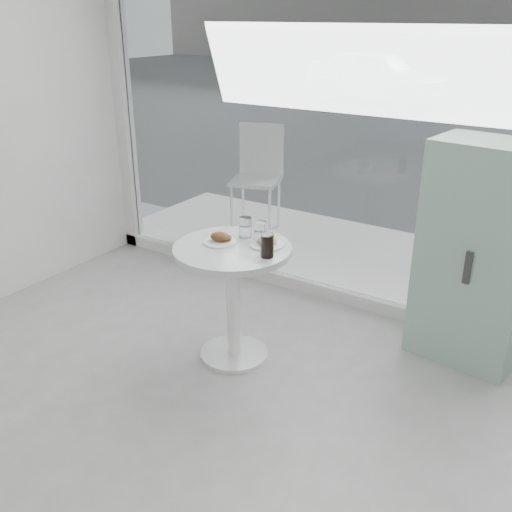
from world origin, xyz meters
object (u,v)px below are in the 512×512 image
Objects in this scene: main_table at (233,279)px; patio_chair at (258,171)px; mint_cabinet at (477,255)px; plate_donut at (267,243)px; car_white at (377,75)px; plate_fritter at (221,239)px; water_tumbler_b at (260,234)px; cola_glass at (267,246)px; water_tumbler_a at (245,228)px.

patio_chair is at bearing 118.85° from main_table.
plate_donut is (-1.07, -0.72, 0.09)m from mint_cabinet.
car_white is 11.87m from plate_fritter.
car_white is 28.10× the size of water_tumbler_b.
mint_cabinet is 1.31m from cola_glass.
plate_donut is (3.80, -11.21, 0.15)m from car_white.
main_table is 0.55× the size of mint_cabinet.
car_white is 26.07× the size of cola_glass.
plate_fritter is 0.29m from plate_donut.
plate_donut is 1.53× the size of water_tumbler_b.
water_tumbler_a reaches higher than main_table.
plate_donut is (0.26, 0.11, -0.01)m from plate_fritter.
plate_fritter is (3.54, -11.33, 0.16)m from car_white.
mint_cabinet is 1.29m from plate_donut.
patio_chair reaches higher than cola_glass.
water_tumbler_b is (0.20, 0.14, 0.03)m from plate_fritter.
mint_cabinet reaches higher than water_tumbler_b.
car_white is at bearing 108.92° from cola_glass.
water_tumbler_a is at bearing 66.87° from plate_fritter.
plate_donut is at bearing 23.64° from plate_fritter.
cola_glass is (0.15, -0.16, 0.01)m from water_tumbler_b.
plate_fritter is 1.61× the size of water_tumbler_a.
plate_fritter is at bearing -149.07° from car_white.
main_table is 2.29m from patio_chair.
plate_donut is (0.17, 0.13, 0.24)m from main_table.
plate_fritter is 0.24m from water_tumbler_b.
plate_fritter is at bearing -156.36° from plate_donut.
main_table is at bearing -125.88° from water_tumbler_b.
water_tumbler_b is at bearing 132.62° from cola_glass.
plate_fritter is at bearing -113.13° from water_tumbler_a.
main_table is 3.72× the size of plate_fritter.
main_table is at bearing -78.39° from patio_chair.
car_white is at bearing 107.93° from water_tumbler_a.
mint_cabinet reaches higher than patio_chair.
water_tumbler_a is (0.07, 0.16, 0.03)m from plate_fritter.
main_table is 0.26m from plate_fritter.
main_table is 0.21× the size of car_white.
car_white reaches higher than patio_chair.
plate_donut is (1.27, -1.88, 0.15)m from patio_chair.
patio_chair is at bearing 161.19° from mint_cabinet.
car_white is (-3.64, 11.34, 0.09)m from main_table.
car_white is at bearing 87.93° from patio_chair.
mint_cabinet is 1.36× the size of patio_chair.
patio_chair is at bearing 124.12° from plate_donut.
cola_glass is (-0.98, -0.86, 0.14)m from mint_cabinet.
patio_chair is 2.27m from plate_donut.
plate_donut is at bearing -19.51° from water_tumbler_b.
cola_glass is at bearing -4.51° from plate_fritter.
mint_cabinet is 6.76× the size of plate_fritter.
water_tumbler_a reaches higher than plate_donut.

